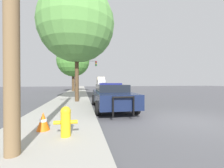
{
  "coord_description": "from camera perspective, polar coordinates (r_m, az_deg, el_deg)",
  "views": [
    {
      "loc": [
        -4.16,
        -5.27,
        1.54
      ],
      "look_at": [
        -0.78,
        11.85,
        1.36
      ],
      "focal_mm": 24.0,
      "sensor_mm": 36.0,
      "label": 1
    }
  ],
  "objects": [
    {
      "name": "traffic_light",
      "position": [
        26.78,
        -11.03,
        5.72
      ],
      "size": [
        4.12,
        0.35,
        5.38
      ],
      "color": "#424247",
      "rests_on": "sidewalk_left"
    },
    {
      "name": "fire_hydrant",
      "position": [
        4.19,
        -17.22,
        -13.13
      ],
      "size": [
        0.61,
        0.27,
        0.79
      ],
      "color": "gold",
      "rests_on": "sidewalk_left"
    },
    {
      "name": "tree_sidewalk_mid",
      "position": [
        25.59,
        -14.57,
        8.67
      ],
      "size": [
        5.29,
        5.29,
        7.68
      ],
      "color": "#4C3823",
      "rests_on": "sidewalk_left"
    },
    {
      "name": "sidewalk_left",
      "position": [
        5.55,
        -21.26,
        -14.88
      ],
      "size": [
        3.0,
        110.0,
        0.13
      ],
      "color": "#A3A099",
      "rests_on": "ground_plane"
    },
    {
      "name": "tree_sidewalk_near",
      "position": [
        12.26,
        -13.3,
        21.16
      ],
      "size": [
        5.6,
        5.6,
        8.53
      ],
      "color": "#4C3823",
      "rests_on": "sidewalk_left"
    },
    {
      "name": "traffic_cone",
      "position": [
        4.99,
        -24.73,
        -12.74
      ],
      "size": [
        0.37,
        0.37,
        0.53
      ],
      "color": "orange",
      "rests_on": "sidewalk_left"
    },
    {
      "name": "ground_plane",
      "position": [
        6.88,
        27.06,
        -12.42
      ],
      "size": [
        110.0,
        110.0,
        0.0
      ],
      "primitive_type": "plane",
      "color": "#4F4F54"
    },
    {
      "name": "police_car",
      "position": [
        8.75,
        -0.24,
        -4.44
      ],
      "size": [
        2.15,
        5.44,
        1.5
      ],
      "rotation": [
        0.0,
        0.0,
        3.12
      ],
      "color": "#141E3D",
      "rests_on": "ground_plane"
    },
    {
      "name": "car_background_distant",
      "position": [
        45.17,
        -3.18,
        -0.41
      ],
      "size": [
        2.04,
        4.4,
        1.44
      ],
      "rotation": [
        0.0,
        0.0,
        0.05
      ],
      "color": "slate",
      "rests_on": "ground_plane"
    },
    {
      "name": "box_truck",
      "position": [
        48.75,
        -4.34,
        0.85
      ],
      "size": [
        2.63,
        7.05,
        3.31
      ],
      "rotation": [
        0.0,
        0.0,
        3.12
      ],
      "color": "#B7B7BC",
      "rests_on": "ground_plane"
    }
  ]
}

